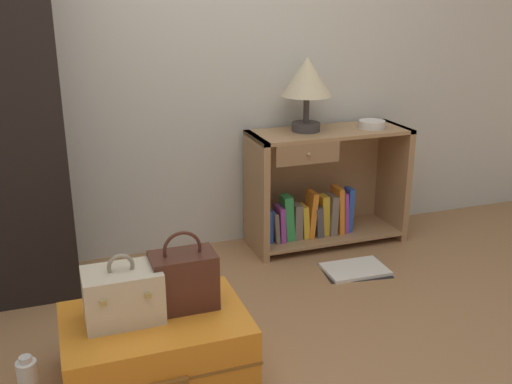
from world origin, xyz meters
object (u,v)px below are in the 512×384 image
(table_lamp, at_px, (307,80))
(bowl, at_px, (372,124))
(bottle, at_px, (28,377))
(bookshelf, at_px, (322,190))
(open_book_on_floor, at_px, (355,270))
(handbag, at_px, (184,279))
(train_case, at_px, (123,295))
(suitcase_large, at_px, (156,346))

(table_lamp, distance_m, bowl, 0.50)
(bowl, distance_m, bottle, 2.34)
(bookshelf, distance_m, open_book_on_floor, 0.57)
(bookshelf, height_order, handbag, bookshelf)
(bookshelf, xyz_separation_m, table_lamp, (-0.11, 0.02, 0.68))
(table_lamp, xyz_separation_m, train_case, (-1.24, -1.03, -0.64))
(suitcase_large, bearing_deg, bowl, 32.95)
(table_lamp, bearing_deg, bowl, -8.66)
(train_case, height_order, handbag, handbag)
(table_lamp, distance_m, handbag, 1.55)
(handbag, distance_m, bottle, 0.71)
(train_case, xyz_separation_m, bottle, (-0.39, 0.02, -0.30))
(handbag, relative_size, open_book_on_floor, 0.84)
(train_case, height_order, open_book_on_floor, train_case)
(bowl, xyz_separation_m, train_case, (-1.65, -0.97, -0.36))
(open_book_on_floor, bearing_deg, suitcase_large, -154.90)
(table_lamp, height_order, train_case, table_lamp)
(table_lamp, xyz_separation_m, handbag, (-0.99, -1.01, -0.63))
(train_case, relative_size, handbag, 0.90)
(train_case, bearing_deg, open_book_on_floor, 22.36)
(bookshelf, relative_size, open_book_on_floor, 2.43)
(handbag, bearing_deg, bowl, 34.15)
(bookshelf, relative_size, handbag, 2.90)
(bookshelf, height_order, open_book_on_floor, bookshelf)
(bowl, bearing_deg, open_book_on_floor, -125.50)
(train_case, bearing_deg, bookshelf, 36.91)
(suitcase_large, xyz_separation_m, bottle, (-0.50, 0.04, -0.06))
(suitcase_large, distance_m, open_book_on_floor, 1.37)
(bowl, bearing_deg, suitcase_large, -147.05)
(bowl, xyz_separation_m, open_book_on_floor, (-0.30, -0.41, -0.73))
(table_lamp, xyz_separation_m, bottle, (-1.63, -1.01, -0.94))
(train_case, distance_m, open_book_on_floor, 1.51)
(table_lamp, height_order, open_book_on_floor, table_lamp)
(handbag, bearing_deg, suitcase_large, -161.50)
(handbag, bearing_deg, bookshelf, 42.03)
(bookshelf, bearing_deg, bowl, -8.30)
(suitcase_large, relative_size, open_book_on_floor, 1.86)
(bookshelf, xyz_separation_m, open_book_on_floor, (0.00, -0.46, -0.33))
(bookshelf, distance_m, table_lamp, 0.69)
(train_case, bearing_deg, handbag, 4.92)
(bowl, bearing_deg, bottle, -154.96)
(handbag, height_order, bottle, handbag)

